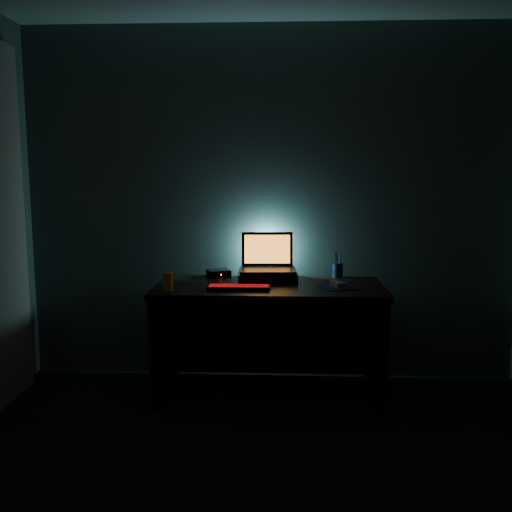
{
  "coord_description": "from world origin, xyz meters",
  "views": [
    {
      "loc": [
        0.09,
        -2.07,
        1.49
      ],
      "look_at": [
        -0.09,
        1.57,
        0.95
      ],
      "focal_mm": 40.0,
      "sensor_mm": 36.0,
      "label": 1
    }
  ],
  "objects": [
    {
      "name": "keyboard",
      "position": [
        -0.19,
        1.47,
        0.76
      ],
      "size": [
        0.4,
        0.13,
        0.02
      ],
      "rotation": [
        0.0,
        0.0,
        0.01
      ],
      "color": "black",
      "rests_on": "desk"
    },
    {
      "name": "laptop",
      "position": [
        -0.02,
        1.83,
        0.87
      ],
      "size": [
        0.39,
        0.3,
        0.26
      ],
      "rotation": [
        0.0,
        0.0,
        0.05
      ],
      "color": "black",
      "rests_on": "riser"
    },
    {
      "name": "pen_cup",
      "position": [
        0.47,
        1.9,
        0.8
      ],
      "size": [
        0.09,
        0.09,
        0.1
      ],
      "primitive_type": "cylinder",
      "rotation": [
        0.0,
        0.0,
        -0.31
      ],
      "color": "black",
      "rests_on": "desk"
    },
    {
      "name": "mousepad",
      "position": [
        0.44,
        1.55,
        0.75
      ],
      "size": [
        0.28,
        0.27,
        0.0
      ],
      "primitive_type": "cube",
      "rotation": [
        0.0,
        0.0,
        0.4
      ],
      "color": "#0B2051",
      "rests_on": "desk"
    },
    {
      "name": "room",
      "position": [
        0.0,
        0.0,
        1.25
      ],
      "size": [
        3.5,
        4.0,
        2.5
      ],
      "color": "black",
      "rests_on": "ground"
    },
    {
      "name": "juice_glass",
      "position": [
        -0.63,
        1.4,
        0.81
      ],
      "size": [
        0.09,
        0.09,
        0.11
      ],
      "primitive_type": "cylinder",
      "rotation": [
        0.0,
        0.0,
        -0.39
      ],
      "color": "#D29B0B",
      "rests_on": "desk"
    },
    {
      "name": "router",
      "position": [
        -0.37,
        1.89,
        0.78
      ],
      "size": [
        0.19,
        0.17,
        0.05
      ],
      "rotation": [
        0.0,
        0.0,
        0.42
      ],
      "color": "black",
      "rests_on": "desk"
    },
    {
      "name": "mouse",
      "position": [
        0.44,
        1.55,
        0.77
      ],
      "size": [
        0.1,
        0.13,
        0.03
      ],
      "primitive_type": "cube",
      "rotation": [
        0.0,
        0.0,
        0.4
      ],
      "color": "gray",
      "rests_on": "mousepad"
    },
    {
      "name": "riser",
      "position": [
        -0.02,
        1.78,
        0.78
      ],
      "size": [
        0.42,
        0.32,
        0.06
      ],
      "primitive_type": "cube",
      "rotation": [
        0.0,
        0.0,
        0.05
      ],
      "color": "black",
      "rests_on": "desk"
    },
    {
      "name": "desk",
      "position": [
        0.0,
        1.67,
        0.49
      ],
      "size": [
        1.5,
        0.7,
        0.75
      ],
      "color": "black",
      "rests_on": "ground"
    }
  ]
}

